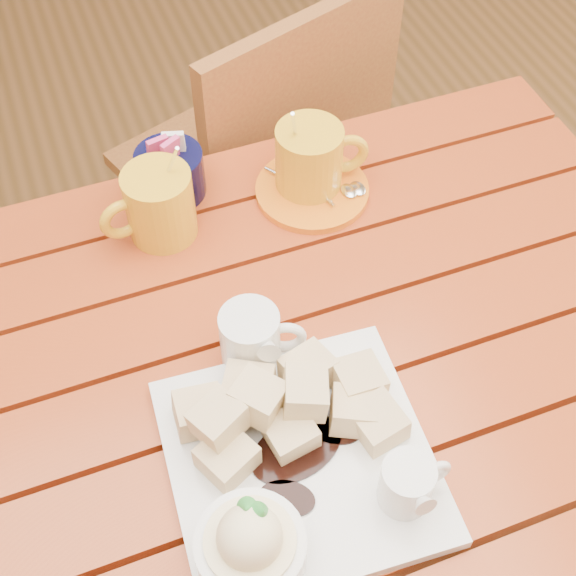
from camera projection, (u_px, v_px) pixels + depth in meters
name	position (u px, v px, depth m)	size (l,w,h in m)	color
ground	(274.00, 574.00, 1.58)	(5.00, 5.00, 0.00)	brown
table	(267.00, 413.00, 1.07)	(1.20, 0.79, 0.75)	maroon
dessert_plate	(290.00, 468.00, 0.87)	(0.31, 0.31, 0.12)	white
coffee_mug_left	(158.00, 204.00, 1.09)	(0.13, 0.09, 0.16)	gold
coffee_mug_right	(311.00, 159.00, 1.14)	(0.14, 0.10, 0.16)	gold
cream_pitcher	(252.00, 338.00, 0.96)	(0.11, 0.09, 0.09)	white
sugar_caddy	(170.00, 172.00, 1.15)	(0.10, 0.10, 0.11)	black
orange_saucer	(313.00, 190.00, 1.17)	(0.17, 0.17, 0.02)	orange
chair_far	(266.00, 166.00, 1.58)	(0.53, 0.53, 0.88)	brown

